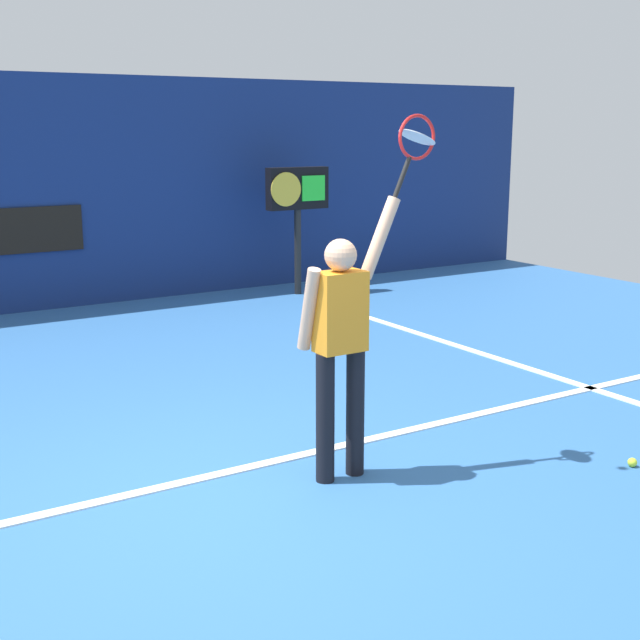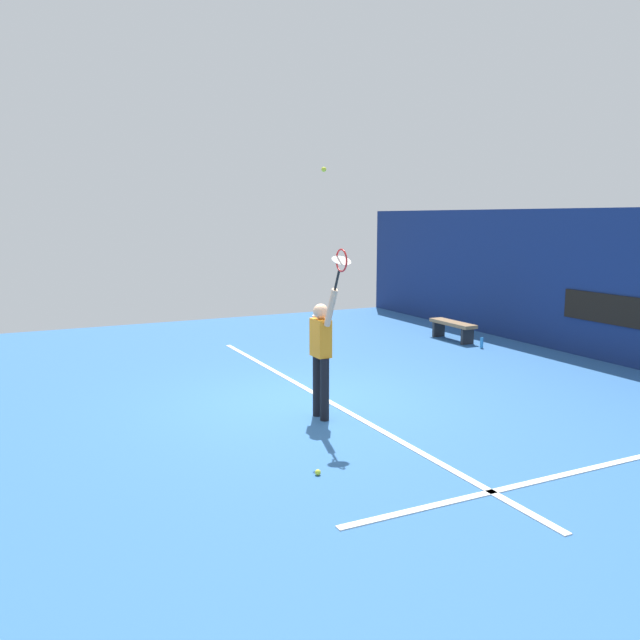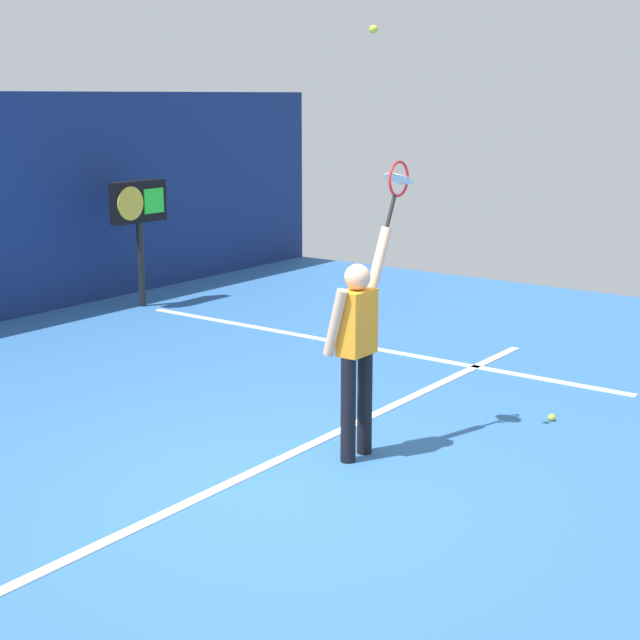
# 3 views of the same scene
# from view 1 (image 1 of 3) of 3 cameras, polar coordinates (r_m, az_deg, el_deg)

# --- Properties ---
(ground_plane) EXTENTS (18.00, 18.00, 0.00)m
(ground_plane) POSITION_cam_1_polar(r_m,az_deg,el_deg) (5.92, -5.89, -11.48)
(ground_plane) COLOR #2D609E
(court_baseline) EXTENTS (10.00, 0.10, 0.01)m
(court_baseline) POSITION_cam_1_polar(r_m,az_deg,el_deg) (6.22, -7.38, -10.25)
(court_baseline) COLOR white
(court_baseline) RESTS_ON ground_plane
(court_sideline) EXTENTS (0.10, 7.00, 0.01)m
(court_sideline) POSITION_cam_1_polar(r_m,az_deg,el_deg) (9.62, 10.07, -2.02)
(court_sideline) COLOR white
(court_sideline) RESTS_ON ground_plane
(tennis_player) EXTENTS (0.72, 0.31, 1.96)m
(tennis_player) POSITION_cam_1_polar(r_m,az_deg,el_deg) (5.87, 1.39, -1.20)
(tennis_player) COLOR black
(tennis_player) RESTS_ON ground_plane
(tennis_racket) EXTENTS (0.42, 0.27, 0.62)m
(tennis_racket) POSITION_cam_1_polar(r_m,az_deg,el_deg) (6.04, 6.32, 11.63)
(tennis_racket) COLOR black
(scoreboard_clock) EXTENTS (0.96, 0.20, 1.85)m
(scoreboard_clock) POSITION_cam_1_polar(r_m,az_deg,el_deg) (12.52, -1.51, 8.28)
(scoreboard_clock) COLOR black
(scoreboard_clock) RESTS_ON ground_plane
(spare_ball) EXTENTS (0.07, 0.07, 0.07)m
(spare_ball) POSITION_cam_1_polar(r_m,az_deg,el_deg) (6.73, 19.96, -8.85)
(spare_ball) COLOR #CCE033
(spare_ball) RESTS_ON ground_plane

